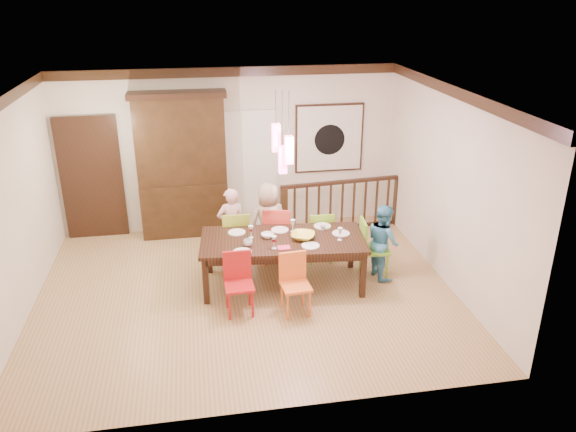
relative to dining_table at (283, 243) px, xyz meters
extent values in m
plane|color=#A07B4D|center=(-0.57, -0.15, -0.68)|extent=(6.00, 6.00, 0.00)
plane|color=white|center=(-0.57, -0.15, 2.22)|extent=(6.00, 6.00, 0.00)
plane|color=beige|center=(-0.57, 2.35, 0.77)|extent=(6.00, 0.00, 6.00)
plane|color=beige|center=(-3.57, -0.15, 0.77)|extent=(0.00, 5.00, 5.00)
plane|color=beige|center=(2.43, -0.15, 0.77)|extent=(0.00, 5.00, 5.00)
cube|color=black|center=(-2.97, 2.30, 0.37)|extent=(1.04, 0.07, 2.24)
cube|color=silver|center=(-0.22, 2.32, 0.37)|extent=(0.97, 0.05, 2.22)
cube|color=black|center=(1.23, 2.32, 0.92)|extent=(1.25, 0.04, 1.25)
cube|color=silver|center=(1.23, 2.30, 0.92)|extent=(1.18, 0.02, 1.18)
cylinder|color=black|center=(1.23, 2.28, 0.90)|extent=(0.56, 0.01, 0.56)
cube|color=#FE4C87|center=(-0.08, 0.05, 1.57)|extent=(0.11, 0.11, 0.38)
cylinder|color=black|center=(-0.08, 0.05, 1.99)|extent=(0.01, 0.01, 0.46)
cube|color=#FE4C87|center=(0.08, -0.05, 1.42)|extent=(0.11, 0.11, 0.38)
cylinder|color=black|center=(0.08, -0.05, 1.92)|extent=(0.01, 0.01, 0.61)
cube|color=#FE4C87|center=(0.00, 0.00, 1.27)|extent=(0.11, 0.11, 0.38)
cylinder|color=black|center=(0.00, 0.00, 1.84)|extent=(0.01, 0.01, 0.76)
cube|color=black|center=(0.00, 0.00, 0.05)|extent=(2.48, 1.30, 0.05)
cube|color=black|center=(-1.11, 0.46, -0.33)|extent=(0.09, 0.09, 0.70)
cube|color=black|center=(1.11, 0.46, -0.33)|extent=(0.09, 0.09, 0.70)
cube|color=black|center=(-1.11, -0.46, -0.33)|extent=(0.09, 0.09, 0.70)
cube|color=black|center=(1.11, -0.46, -0.33)|extent=(0.09, 0.09, 0.70)
cube|color=black|center=(0.00, 0.48, -0.03)|extent=(2.18, 0.24, 0.10)
cube|color=black|center=(0.00, -0.48, -0.03)|extent=(2.18, 0.24, 0.10)
cube|color=#99B12E|center=(-0.63, 0.77, -0.23)|extent=(0.43, 0.43, 0.04)
cube|color=#99B12E|center=(-0.63, 0.77, 0.02)|extent=(0.42, 0.05, 0.46)
cylinder|color=#99B12E|center=(-0.80, 0.60, -0.46)|extent=(0.04, 0.04, 0.44)
cylinder|color=#99B12E|center=(-0.46, 0.60, -0.46)|extent=(0.04, 0.04, 0.44)
cylinder|color=#99B12E|center=(-0.80, 0.94, -0.46)|extent=(0.04, 0.04, 0.44)
cylinder|color=#99B12E|center=(-0.46, 0.94, -0.46)|extent=(0.04, 0.04, 0.44)
cube|color=red|center=(0.03, 0.76, -0.21)|extent=(0.52, 0.52, 0.04)
cube|color=red|center=(0.03, 0.76, 0.05)|extent=(0.44, 0.13, 0.48)
cylinder|color=red|center=(-0.14, 0.59, -0.45)|extent=(0.04, 0.04, 0.46)
cylinder|color=red|center=(0.21, 0.59, -0.45)|extent=(0.04, 0.04, 0.46)
cylinder|color=red|center=(-0.14, 0.94, -0.45)|extent=(0.04, 0.04, 0.46)
cylinder|color=red|center=(0.21, 0.94, -0.45)|extent=(0.04, 0.04, 0.46)
cube|color=#71AA22|center=(0.71, 0.69, -0.26)|extent=(0.40, 0.40, 0.04)
cube|color=#71AA22|center=(0.71, 0.69, -0.02)|extent=(0.39, 0.05, 0.43)
cylinder|color=#71AA22|center=(0.55, 0.53, -0.47)|extent=(0.03, 0.03, 0.41)
cylinder|color=#71AA22|center=(0.87, 0.53, -0.47)|extent=(0.03, 0.03, 0.41)
cylinder|color=#71AA22|center=(0.55, 0.84, -0.47)|extent=(0.03, 0.03, 0.41)
cylinder|color=#71AA22|center=(0.87, 0.84, -0.47)|extent=(0.03, 0.03, 0.41)
cube|color=#B4181A|center=(-0.71, -0.69, -0.26)|extent=(0.40, 0.40, 0.04)
cube|color=#B4181A|center=(-0.71, -0.69, -0.03)|extent=(0.39, 0.05, 0.42)
cylinder|color=#B4181A|center=(-0.87, -0.84, -0.47)|extent=(0.03, 0.03, 0.41)
cylinder|color=#B4181A|center=(-0.55, -0.84, -0.47)|extent=(0.03, 0.03, 0.41)
cylinder|color=#B4181A|center=(-0.87, -0.53, -0.47)|extent=(0.03, 0.03, 0.41)
cylinder|color=#B4181A|center=(-0.55, -0.53, -0.47)|extent=(0.03, 0.03, 0.41)
cube|color=orange|center=(0.04, -0.82, -0.27)|extent=(0.42, 0.42, 0.04)
cube|color=orange|center=(0.04, -0.82, -0.04)|extent=(0.38, 0.07, 0.42)
cylinder|color=orange|center=(-0.11, -0.97, -0.48)|extent=(0.03, 0.03, 0.40)
cylinder|color=orange|center=(0.20, -0.97, -0.48)|extent=(0.03, 0.03, 0.40)
cylinder|color=orange|center=(-0.11, -0.66, -0.48)|extent=(0.03, 0.03, 0.40)
cylinder|color=orange|center=(0.20, -0.66, -0.48)|extent=(0.03, 0.03, 0.40)
cube|color=#6AAB2B|center=(1.42, 0.02, -0.23)|extent=(0.46, 0.46, 0.04)
cube|color=#6AAB2B|center=(1.42, 0.02, 0.02)|extent=(0.08, 0.42, 0.46)
cylinder|color=#6AAB2B|center=(1.25, -0.15, -0.46)|extent=(0.04, 0.04, 0.44)
cylinder|color=#6AAB2B|center=(1.59, -0.15, -0.46)|extent=(0.04, 0.04, 0.44)
cylinder|color=#6AAB2B|center=(1.25, 0.19, -0.46)|extent=(0.04, 0.04, 0.44)
cylinder|color=#6AAB2B|center=(1.59, 0.19, -0.46)|extent=(0.04, 0.04, 0.44)
cube|color=black|center=(-1.42, 2.13, -0.19)|extent=(1.51, 0.44, 0.97)
cube|color=black|center=(-1.42, 2.15, 1.05)|extent=(1.51, 0.40, 1.51)
cube|color=black|center=(-1.42, 2.34, 1.05)|extent=(1.29, 0.02, 1.29)
cube|color=black|center=(-1.42, 2.15, 1.82)|extent=(1.62, 0.44, 0.10)
cube|color=black|center=(0.29, 1.80, -0.22)|extent=(0.13, 0.13, 0.92)
cube|color=black|center=(2.47, 1.80, -0.22)|extent=(0.13, 0.13, 0.92)
cube|color=black|center=(1.38, 1.80, 0.25)|extent=(2.30, 0.30, 0.06)
cube|color=black|center=(1.38, 1.80, -0.63)|extent=(2.18, 0.27, 0.05)
imported|color=#F8BDC9|center=(-0.69, 0.89, -0.05)|extent=(0.51, 0.39, 1.25)
imported|color=#C0A791|center=(-0.09, 0.88, -0.03)|extent=(0.72, 0.56, 1.30)
imported|color=teal|center=(1.54, 0.01, -0.09)|extent=(0.52, 0.63, 1.16)
imported|color=yellow|center=(0.29, -0.05, 0.12)|extent=(0.44, 0.44, 0.08)
imported|color=white|center=(-0.21, 0.08, 0.10)|extent=(0.21, 0.21, 0.06)
imported|color=silver|center=(-0.52, -0.15, 0.12)|extent=(0.13, 0.13, 0.10)
imported|color=silver|center=(0.64, 0.20, 0.11)|extent=(0.09, 0.09, 0.08)
cylinder|color=white|center=(-0.64, 0.32, 0.08)|extent=(0.26, 0.26, 0.01)
cylinder|color=white|center=(0.00, 0.30, 0.08)|extent=(0.26, 0.26, 0.01)
cylinder|color=white|center=(0.67, 0.33, 0.08)|extent=(0.26, 0.26, 0.01)
cylinder|color=white|center=(-0.63, -0.35, 0.08)|extent=(0.26, 0.26, 0.01)
cylinder|color=white|center=(0.35, -0.32, 0.08)|extent=(0.26, 0.26, 0.01)
cylinder|color=white|center=(0.88, 0.02, 0.08)|extent=(0.26, 0.26, 0.01)
cube|color=#D83359|center=(-0.04, -0.32, 0.08)|extent=(0.18, 0.14, 0.01)
camera|label=1|loc=(-1.18, -7.33, 3.52)|focal=35.00mm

